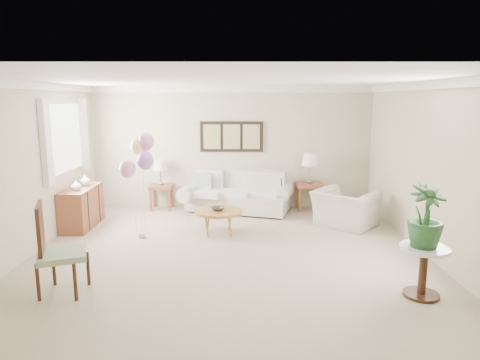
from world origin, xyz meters
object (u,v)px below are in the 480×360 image
at_px(sofa, 238,195).
at_px(accent_chair, 55,247).
at_px(armchair, 345,208).
at_px(coffee_table, 219,212).
at_px(balloon_cluster, 139,155).

relative_size(sofa, accent_chair, 2.25).
bearing_deg(armchair, coffee_table, 52.58).
xyz_separation_m(coffee_table, armchair, (2.34, 0.45, -0.06)).
distance_m(armchair, balloon_cluster, 3.85).
bearing_deg(armchair, sofa, 12.45).
xyz_separation_m(armchair, balloon_cluster, (-3.63, -0.70, 1.10)).
bearing_deg(sofa, coffee_table, -102.23).
height_order(armchair, accent_chair, accent_chair).
bearing_deg(sofa, balloon_cluster, -131.92).
relative_size(sofa, balloon_cluster, 1.40).
bearing_deg(sofa, accent_chair, -119.28).
distance_m(sofa, accent_chair, 4.51).
height_order(sofa, accent_chair, accent_chair).
height_order(accent_chair, balloon_cluster, balloon_cluster).
relative_size(sofa, coffee_table, 2.99).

